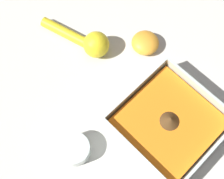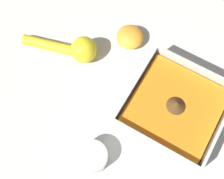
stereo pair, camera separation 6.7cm
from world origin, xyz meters
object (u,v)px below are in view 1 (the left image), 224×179
at_px(square_dish, 168,124).
at_px(lemon_half, 145,43).
at_px(spice_bowl, 75,149).
at_px(lemon_squeezer, 88,42).

distance_m(square_dish, lemon_half, 0.20).
distance_m(spice_bowl, lemon_half, 0.29).
xyz_separation_m(square_dish, lemon_half, (-0.11, -0.17, -0.01)).
bearing_deg(spice_bowl, lemon_half, -166.20).
bearing_deg(square_dish, lemon_half, -123.72).
relative_size(spice_bowl, lemon_half, 1.01).
relative_size(spice_bowl, lemon_squeezer, 0.36).
distance_m(lemon_squeezer, lemon_half, 0.13).
relative_size(square_dish, lemon_half, 3.04).
relative_size(lemon_squeezer, lemon_half, 2.78).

